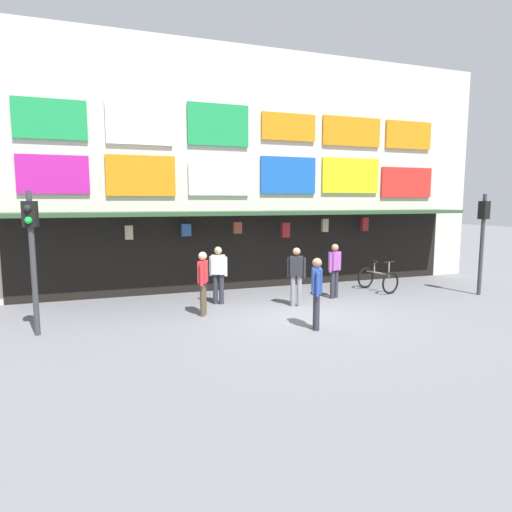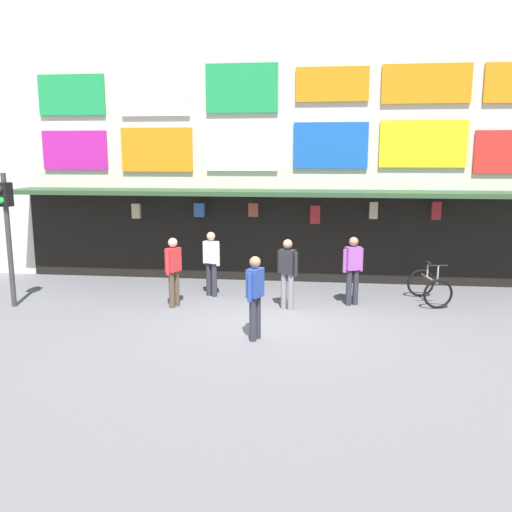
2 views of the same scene
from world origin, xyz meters
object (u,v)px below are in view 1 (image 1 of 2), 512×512
Objects in this scene: pedestrian_in_white at (317,289)px; pedestrian_in_green at (203,280)px; pedestrian_in_purple at (218,272)px; traffic_light_far at (483,228)px; pedestrian_in_red at (335,268)px; bicycle_parked at (378,279)px; traffic_light_near at (32,240)px; pedestrian_in_blue at (296,273)px.

pedestrian_in_white is 1.00× the size of pedestrian_in_green.
pedestrian_in_white is 3.53m from pedestrian_in_purple.
traffic_light_far is 1.90× the size of pedestrian_in_red.
bicycle_parked is at bearing 0.42° from pedestrian_in_purple.
traffic_light_near is 6.42m from pedestrian_in_white.
bicycle_parked is 5.50m from pedestrian_in_purple.
pedestrian_in_white is at bearing -15.13° from traffic_light_near.
pedestrian_in_white and pedestrian_in_blue have the same top height.
bicycle_parked is 5.13m from pedestrian_in_white.
pedestrian_in_purple is at bearing 115.64° from pedestrian_in_white.
traffic_light_near is 8.29m from pedestrian_in_red.
traffic_light_near is 1.90× the size of pedestrian_in_white.
traffic_light_near is 1.90× the size of pedestrian_in_blue.
pedestrian_in_white is at bearing -102.59° from pedestrian_in_blue.
pedestrian_in_red is at bearing 7.86° from traffic_light_near.
traffic_light_near reaches higher than bicycle_parked.
pedestrian_in_white reaches higher than bicycle_parked.
pedestrian_in_purple is 1.30m from pedestrian_in_green.
pedestrian_in_blue and pedestrian_in_red have the same top height.
pedestrian_in_white is 1.00× the size of pedestrian_in_blue.
pedestrian_in_blue is at bearing 175.03° from traffic_light_far.
pedestrian_in_purple and pedestrian_in_blue have the same top height.
traffic_light_near is 1.90× the size of pedestrian_in_green.
pedestrian_in_green is 1.00× the size of pedestrian_in_red.
pedestrian_in_white is 2.26m from pedestrian_in_blue.
pedestrian_in_green is (-6.17, -1.14, 0.55)m from bicycle_parked.
pedestrian_in_green is at bearing -122.11° from pedestrian_in_purple.
pedestrian_in_white is 3.44m from pedestrian_in_red.
pedestrian_in_purple is 3.59m from pedestrian_in_red.
pedestrian_in_green is (-2.22, 2.09, 0.00)m from pedestrian_in_white.
pedestrian_in_green is at bearing 136.79° from pedestrian_in_white.
pedestrian_in_purple is at bearing 154.03° from pedestrian_in_blue.
traffic_light_far reaches higher than pedestrian_in_purple.
pedestrian_in_white and pedestrian_in_red have the same top height.
traffic_light_far is 8.97m from pedestrian_in_green.
pedestrian_in_green is at bearing -169.52° from bicycle_parked.
traffic_light_near reaches higher than pedestrian_in_red.
pedestrian_in_white is at bearing -43.21° from pedestrian_in_green.
traffic_light_near reaches higher than pedestrian_in_green.
traffic_light_near is 6.71m from pedestrian_in_blue.
pedestrian_in_green is at bearing -170.89° from pedestrian_in_red.
pedestrian_in_white is 3.05m from pedestrian_in_green.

